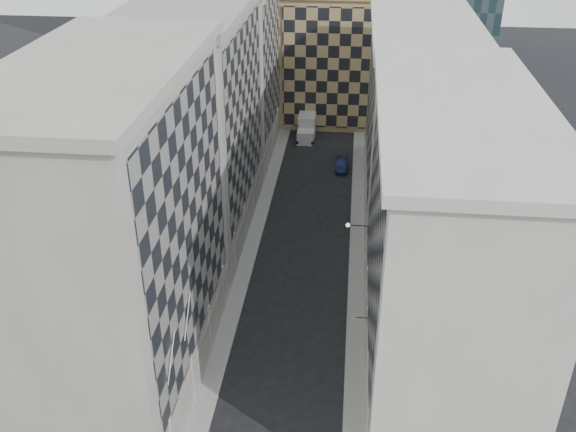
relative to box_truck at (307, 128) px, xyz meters
The scene contains 13 objects.
sidewalk_west 28.77m from the box_truck, 96.43° to the right, with size 1.50×100.00×0.15m, color gray.
sidewalk_east 29.50m from the box_truck, 75.70° to the right, with size 1.50×100.00×0.15m, color gray.
bldg_left_a 49.50m from the box_truck, 100.54° to the right, with size 10.80×22.80×23.70m.
bldg_left_b 28.83m from the box_truck, 109.09° to the right, with size 10.80×22.80×22.70m.
bldg_left_c 13.45m from the box_truck, 158.07° to the right, with size 10.80×22.80×21.70m.
bldg_right_a 46.31m from the box_truck, 73.49° to the right, with size 10.80×26.80×20.70m.
bldg_right_b 22.66m from the box_truck, 52.03° to the right, with size 10.80×28.80×19.70m.
tan_block 12.99m from the box_truck, 66.63° to the left, with size 16.80×14.80×18.80m.
flagpoles_left 53.12m from the box_truck, 94.21° to the right, with size 0.10×6.33×2.33m.
bracket_lamp 35.49m from the box_truck, 79.49° to the right, with size 1.98×0.36×0.36m.
box_truck is the anchor object (origin of this frame).
dark_car 11.20m from the box_truck, 62.54° to the right, with size 1.40×4.01×1.32m, color #10193C.
shop_sign 45.40m from the box_truck, 81.14° to the right, with size 1.20×0.80×0.88m.
Camera 1 is at (4.02, -24.19, 33.91)m, focal length 40.00 mm.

